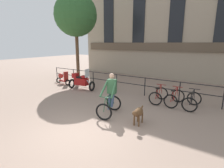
{
  "coord_description": "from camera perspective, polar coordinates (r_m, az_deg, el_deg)",
  "views": [
    {
      "loc": [
        3.78,
        -3.69,
        2.9
      ],
      "look_at": [
        -0.64,
        2.86,
        1.05
      ],
      "focal_mm": 28.0,
      "sensor_mm": 36.0,
      "label": 1
    }
  ],
  "objects": [
    {
      "name": "building_facade",
      "position": [
        15.36,
        20.84,
        21.71
      ],
      "size": [
        18.0,
        0.72,
        10.83
      ],
      "color": "gray",
      "rests_on": "ground_plane"
    },
    {
      "name": "parked_bicycle_mid_right",
      "position": [
        8.7,
        24.63,
        -5.05
      ],
      "size": [
        0.68,
        1.12,
        0.86
      ],
      "rotation": [
        0.0,
        0.0,
        3.13
      ],
      "color": "black",
      "rests_on": "ground_plane"
    },
    {
      "name": "ground_plane",
      "position": [
        6.03,
        -10.62,
        -15.84
      ],
      "size": [
        60.0,
        60.0,
        0.0
      ],
      "primitive_type": "plane",
      "color": "gray"
    },
    {
      "name": "dog",
      "position": [
        6.45,
        8.53,
        -9.26
      ],
      "size": [
        0.32,
        0.94,
        0.64
      ],
      "rotation": [
        0.0,
        0.0,
        0.08
      ],
      "color": "brown",
      "rests_on": "ground_plane"
    },
    {
      "name": "parked_bicycle_mid_left",
      "position": [
        8.84,
        19.7,
        -4.33
      ],
      "size": [
        0.73,
        1.15,
        0.86
      ],
      "rotation": [
        0.0,
        0.0,
        3.08
      ],
      "color": "black",
      "rests_on": "ground_plane"
    },
    {
      "name": "tree_canalside_left",
      "position": [
        14.67,
        -11.77,
        21.15
      ],
      "size": [
        3.28,
        3.28,
        6.66
      ],
      "color": "brown",
      "rests_on": "ground_plane"
    },
    {
      "name": "parked_scooter",
      "position": [
        13.16,
        -15.86,
        2.0
      ],
      "size": [
        1.33,
        0.59,
        0.96
      ],
      "rotation": [
        0.0,
        0.0,
        1.42
      ],
      "color": "black",
      "rests_on": "ground_plane"
    },
    {
      "name": "cyclist_with_bike",
      "position": [
        7.21,
        -0.55,
        -4.07
      ],
      "size": [
        0.92,
        1.29,
        1.7
      ],
      "rotation": [
        0.0,
        0.0,
        0.23
      ],
      "color": "black",
      "rests_on": "ground_plane"
    },
    {
      "name": "canal_railing",
      "position": [
        9.91,
        10.7,
        0.17
      ],
      "size": [
        15.05,
        0.05,
        1.05
      ],
      "color": "black",
      "rests_on": "ground_plane"
    },
    {
      "name": "parked_motorcycle",
      "position": [
        11.24,
        -10.03,
        0.97
      ],
      "size": [
        1.74,
        0.84,
        1.35
      ],
      "rotation": [
        0.0,
        0.0,
        1.71
      ],
      "color": "black",
      "rests_on": "ground_plane"
    },
    {
      "name": "parked_bicycle_near_lamp",
      "position": [
        9.04,
        14.98,
        -3.61
      ],
      "size": [
        0.7,
        1.14,
        0.86
      ],
      "rotation": [
        0.0,
        0.0,
        3.18
      ],
      "color": "black",
      "rests_on": "ground_plane"
    }
  ]
}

